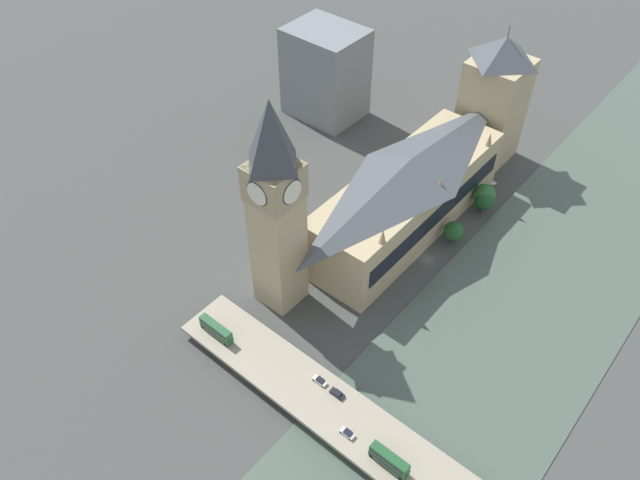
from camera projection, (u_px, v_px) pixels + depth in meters
name	position (u px, v px, depth m)	size (l,w,h in m)	color
ground_plane	(428.00, 259.00, 207.07)	(600.00, 600.00, 0.00)	#424442
river_water	(522.00, 311.00, 191.22)	(56.76, 360.00, 0.30)	#47564C
parliament_hall	(407.00, 194.00, 208.08)	(25.16, 81.47, 29.71)	tan
clock_tower	(276.00, 206.00, 169.60)	(13.37, 13.37, 71.09)	tan
victoria_tower	(494.00, 100.00, 230.80)	(19.93, 19.93, 53.74)	tan
road_bridge	(402.00, 461.00, 153.54)	(145.51, 16.37, 4.17)	gray
double_decker_bus_lead	(216.00, 329.00, 178.19)	(11.64, 2.47, 4.64)	#235B33
double_decker_bus_mid	(389.00, 460.00, 150.21)	(10.73, 2.62, 4.78)	#235B33
car_northbound_lead	(348.00, 433.00, 157.27)	(4.02, 1.83, 1.39)	silver
car_northbound_tail	(320.00, 381.00, 168.21)	(4.26, 1.77, 1.33)	silver
car_southbound_lead	(337.00, 393.00, 165.41)	(4.14, 1.84, 1.34)	black
city_block_west	(325.00, 73.00, 256.70)	(29.98, 24.01, 37.67)	slate
city_block_center	(327.00, 87.00, 257.44)	(21.09, 19.42, 28.64)	gray
tree_embankment_near	(484.00, 200.00, 219.63)	(7.18, 7.18, 9.42)	brown
tree_embankment_mid	(485.00, 195.00, 220.21)	(7.84, 7.84, 10.71)	brown
tree_embankment_far	(454.00, 231.00, 209.45)	(6.78, 6.78, 8.43)	brown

